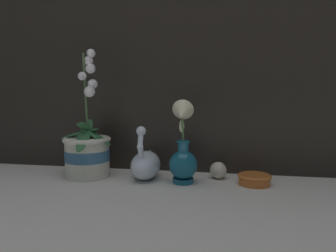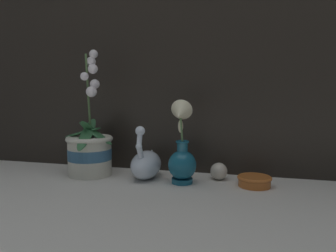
{
  "view_description": "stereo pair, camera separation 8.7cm",
  "coord_description": "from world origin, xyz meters",
  "px_view_note": "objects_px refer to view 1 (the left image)",
  "views": [
    {
      "loc": [
        0.22,
        -1.02,
        0.32
      ],
      "look_at": [
        0.01,
        0.13,
        0.2
      ],
      "focal_mm": 35.0,
      "sensor_mm": 36.0,
      "label": 1
    },
    {
      "loc": [
        0.3,
        -1.0,
        0.32
      ],
      "look_at": [
        0.01,
        0.13,
        0.2
      ],
      "focal_mm": 35.0,
      "sensor_mm": 36.0,
      "label": 2
    }
  ],
  "objects_px": {
    "swan_figurine": "(146,163)",
    "amber_dish": "(254,179)",
    "blue_vase": "(183,154)",
    "glass_sphere": "(218,170)",
    "orchid_potted_plant": "(87,150)"
  },
  "relations": [
    {
      "from": "blue_vase",
      "to": "amber_dish",
      "type": "xyz_separation_m",
      "value": [
        0.24,
        0.03,
        -0.08
      ]
    },
    {
      "from": "orchid_potted_plant",
      "to": "amber_dish",
      "type": "distance_m",
      "value": 0.62
    },
    {
      "from": "glass_sphere",
      "to": "blue_vase",
      "type": "bearing_deg",
      "value": -144.13
    },
    {
      "from": "amber_dish",
      "to": "blue_vase",
      "type": "bearing_deg",
      "value": -173.09
    },
    {
      "from": "orchid_potted_plant",
      "to": "amber_dish",
      "type": "xyz_separation_m",
      "value": [
        0.61,
        -0.0,
        -0.08
      ]
    },
    {
      "from": "blue_vase",
      "to": "glass_sphere",
      "type": "height_order",
      "value": "blue_vase"
    },
    {
      "from": "orchid_potted_plant",
      "to": "swan_figurine",
      "type": "xyz_separation_m",
      "value": [
        0.22,
        0.01,
        -0.04
      ]
    },
    {
      "from": "glass_sphere",
      "to": "swan_figurine",
      "type": "bearing_deg",
      "value": -169.42
    },
    {
      "from": "swan_figurine",
      "to": "blue_vase",
      "type": "relative_size",
      "value": 0.69
    },
    {
      "from": "orchid_potted_plant",
      "to": "blue_vase",
      "type": "relative_size",
      "value": 1.62
    },
    {
      "from": "swan_figurine",
      "to": "amber_dish",
      "type": "relative_size",
      "value": 1.74
    },
    {
      "from": "amber_dish",
      "to": "glass_sphere",
      "type": "bearing_deg",
      "value": 155.67
    },
    {
      "from": "blue_vase",
      "to": "amber_dish",
      "type": "bearing_deg",
      "value": 6.91
    },
    {
      "from": "orchid_potted_plant",
      "to": "amber_dish",
      "type": "relative_size",
      "value": 4.12
    },
    {
      "from": "swan_figurine",
      "to": "blue_vase",
      "type": "height_order",
      "value": "blue_vase"
    }
  ]
}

